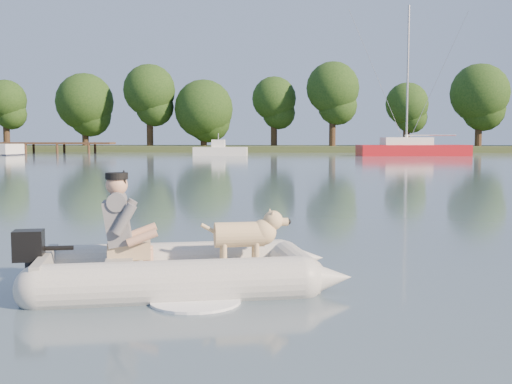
# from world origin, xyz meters

# --- Properties ---
(water) EXTENTS (160.00, 160.00, 0.00)m
(water) POSITION_xyz_m (0.00, 0.00, 0.00)
(water) COLOR slate
(water) RESTS_ON ground
(shore_bank) EXTENTS (160.00, 12.00, 0.70)m
(shore_bank) POSITION_xyz_m (0.00, 62.00, 0.25)
(shore_bank) COLOR #47512D
(shore_bank) RESTS_ON water
(dock) EXTENTS (18.00, 2.00, 1.04)m
(dock) POSITION_xyz_m (-26.00, 52.00, 0.52)
(dock) COLOR #4C331E
(dock) RESTS_ON water
(treeline) EXTENTS (93.63, 7.35, 9.27)m
(treeline) POSITION_xyz_m (9.96, 61.06, 5.34)
(treeline) COLOR #332316
(treeline) RESTS_ON shore_bank
(dinghy) EXTENTS (5.05, 4.21, 1.27)m
(dinghy) POSITION_xyz_m (-0.52, -0.29, 0.54)
(dinghy) COLOR #A5A5A0
(dinghy) RESTS_ON water
(man) EXTENTS (0.78, 0.71, 0.98)m
(man) POSITION_xyz_m (-1.15, -0.39, 0.71)
(man) COLOR slate
(man) RESTS_ON dinghy
(dog) EXTENTS (0.90, 0.50, 0.57)m
(dog) POSITION_xyz_m (0.04, -0.10, 0.47)
(dog) COLOR tan
(dog) RESTS_ON dinghy
(outboard_motor) EXTENTS (0.43, 0.35, 0.72)m
(outboard_motor) POSITION_xyz_m (-1.99, -0.65, 0.28)
(outboard_motor) COLOR black
(outboard_motor) RESTS_ON dinghy
(motorboat) EXTENTS (4.56, 1.79, 1.92)m
(motorboat) POSITION_xyz_m (-6.10, 45.84, 0.87)
(motorboat) COLOR white
(motorboat) RESTS_ON water
(sailboat) EXTENTS (9.21, 3.87, 12.27)m
(sailboat) POSITION_xyz_m (9.54, 46.43, 0.54)
(sailboat) COLOR #A7131A
(sailboat) RESTS_ON water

